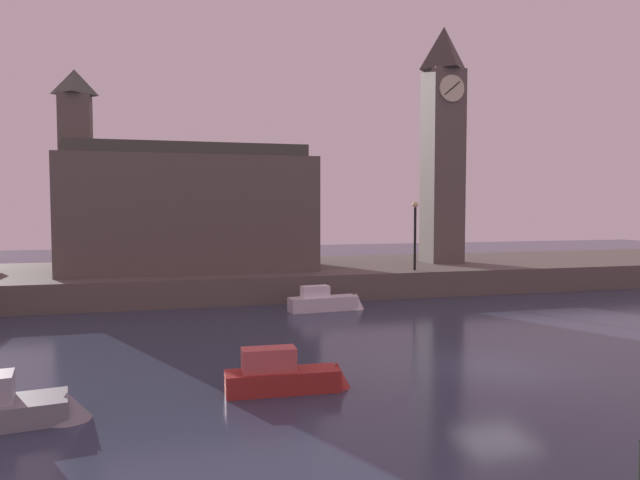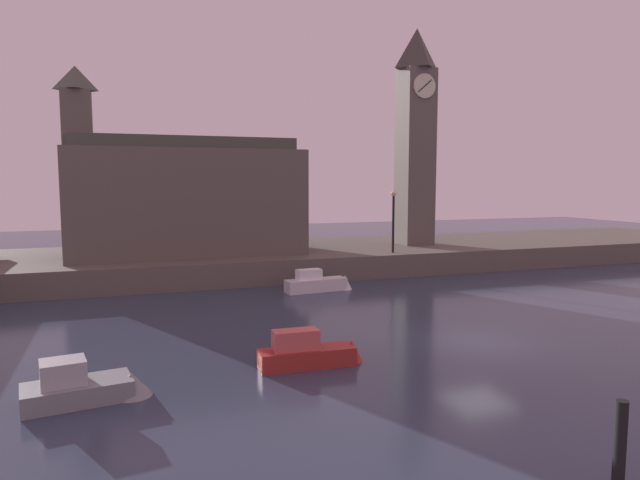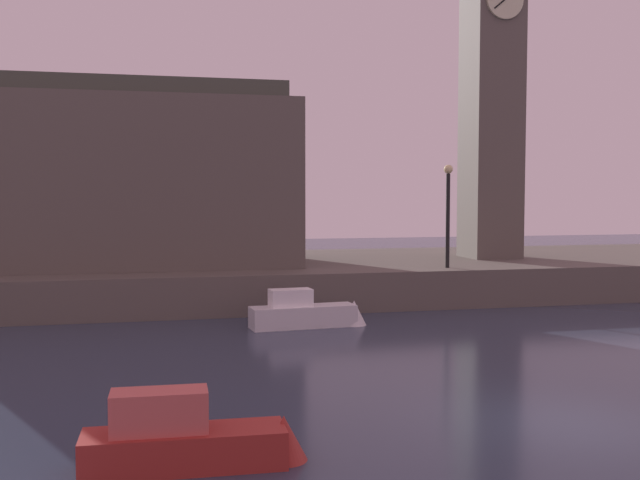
% 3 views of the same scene
% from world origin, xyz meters
% --- Properties ---
extents(ground_plane, '(120.00, 120.00, 0.00)m').
position_xyz_m(ground_plane, '(0.00, 0.00, 0.00)').
color(ground_plane, '#2D384C').
extents(far_embankment, '(70.00, 12.00, 1.50)m').
position_xyz_m(far_embankment, '(0.00, 20.00, 0.75)').
color(far_embankment, '#5B544C').
rests_on(far_embankment, ground).
extents(clock_tower, '(2.52, 2.56, 15.83)m').
position_xyz_m(clock_tower, '(7.76, 19.36, 9.67)').
color(clock_tower, '#5B544C').
rests_on(clock_tower, far_embankment).
extents(parliament_hall, '(14.61, 6.79, 11.65)m').
position_xyz_m(parliament_hall, '(-9.28, 19.40, 5.22)').
color(parliament_hall, '#5B544C').
rests_on(parliament_hall, far_embankment).
extents(streetlamp, '(0.36, 0.36, 4.11)m').
position_xyz_m(streetlamp, '(3.93, 15.25, 4.05)').
color(streetlamp, black).
rests_on(streetlamp, far_embankment).
extents(mooring_post_left, '(0.25, 0.25, 1.85)m').
position_xyz_m(mooring_post_left, '(-3.62, -9.90, 0.92)').
color(mooring_post_left, black).
rests_on(mooring_post_left, ground).
extents(boat_cruiser_grey, '(3.73, 1.83, 1.31)m').
position_xyz_m(boat_cruiser_grey, '(-14.08, -1.33, 0.41)').
color(boat_cruiser_grey, gray).
rests_on(boat_cruiser_grey, ground).
extents(boat_ferry_white, '(4.06, 1.29, 1.34)m').
position_xyz_m(boat_ferry_white, '(-2.48, 11.63, 0.46)').
color(boat_ferry_white, silver).
rests_on(boat_ferry_white, ground).
extents(boat_dinghy_red, '(3.74, 1.07, 1.37)m').
position_xyz_m(boat_dinghy_red, '(-7.08, -0.59, 0.46)').
color(boat_dinghy_red, maroon).
rests_on(boat_dinghy_red, ground).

